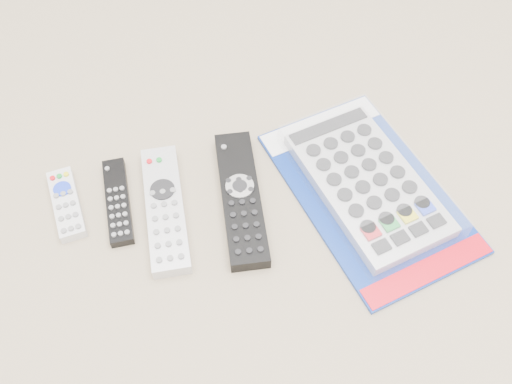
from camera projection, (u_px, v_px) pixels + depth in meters
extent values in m
plane|color=tan|center=(221.00, 192.00, 0.90)|extent=(5.00, 5.00, 0.00)
cube|color=silver|center=(67.00, 204.00, 0.88)|extent=(0.05, 0.13, 0.02)
cylinder|color=blue|center=(62.00, 189.00, 0.88)|extent=(0.03, 0.03, 0.00)
cube|color=black|center=(118.00, 201.00, 0.88)|extent=(0.04, 0.16, 0.02)
cube|color=#BCBCC1|center=(165.00, 208.00, 0.87)|extent=(0.07, 0.23, 0.02)
cylinder|color=black|center=(162.00, 189.00, 0.88)|extent=(0.04, 0.04, 0.00)
cube|color=black|center=(241.00, 197.00, 0.88)|extent=(0.09, 0.25, 0.02)
cylinder|color=#B8B8BC|center=(240.00, 186.00, 0.88)|extent=(0.05, 0.05, 0.00)
cube|color=navy|center=(368.00, 191.00, 0.90)|extent=(0.28, 0.39, 0.01)
cube|color=white|center=(320.00, 126.00, 0.97)|extent=(0.21, 0.09, 0.00)
cube|color=red|center=(428.00, 270.00, 0.82)|extent=(0.21, 0.08, 0.00)
cube|color=#BCBCC1|center=(367.00, 184.00, 0.89)|extent=(0.20, 0.30, 0.02)
cube|color=white|center=(368.00, 180.00, 0.88)|extent=(0.22, 0.32, 0.04)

